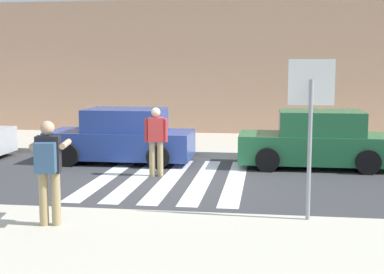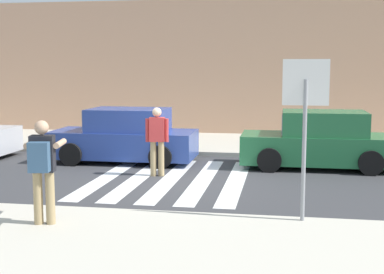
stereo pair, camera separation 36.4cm
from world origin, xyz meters
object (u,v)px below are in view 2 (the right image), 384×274
(photographer_with_backpack, at_px, (42,163))
(parked_car_green, at_px, (319,141))
(pedestrian_crossing, at_px, (157,138))
(parked_car_blue, at_px, (125,137))
(stop_sign, at_px, (305,104))

(photographer_with_backpack, xyz_separation_m, parked_car_green, (4.84, 6.66, -0.44))
(pedestrian_crossing, bearing_deg, parked_car_blue, 127.14)
(parked_car_blue, relative_size, parked_car_green, 1.00)
(stop_sign, bearing_deg, parked_car_green, 83.70)
(photographer_with_backpack, xyz_separation_m, pedestrian_crossing, (0.76, 4.85, -0.19))
(pedestrian_crossing, bearing_deg, stop_sign, -48.37)
(pedestrian_crossing, bearing_deg, parked_car_green, 23.93)
(parked_car_green, bearing_deg, parked_car_blue, 180.00)
(pedestrian_crossing, distance_m, parked_car_blue, 2.28)
(parked_car_blue, bearing_deg, photographer_with_backpack, -84.75)
(stop_sign, relative_size, photographer_with_backpack, 1.57)
(photographer_with_backpack, distance_m, pedestrian_crossing, 4.92)
(photographer_with_backpack, bearing_deg, parked_car_green, 54.01)
(parked_car_green, bearing_deg, pedestrian_crossing, -156.07)
(parked_car_green, bearing_deg, stop_sign, -96.30)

